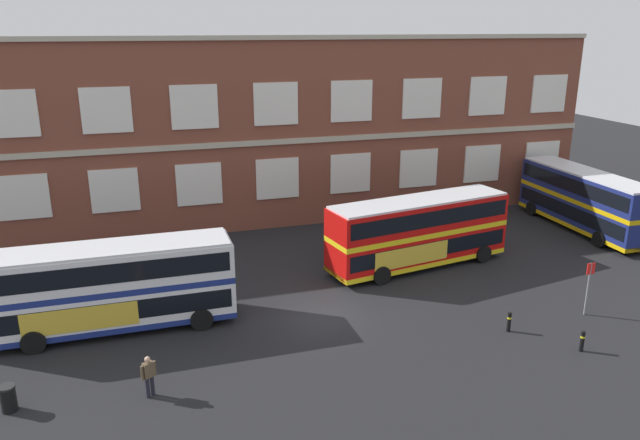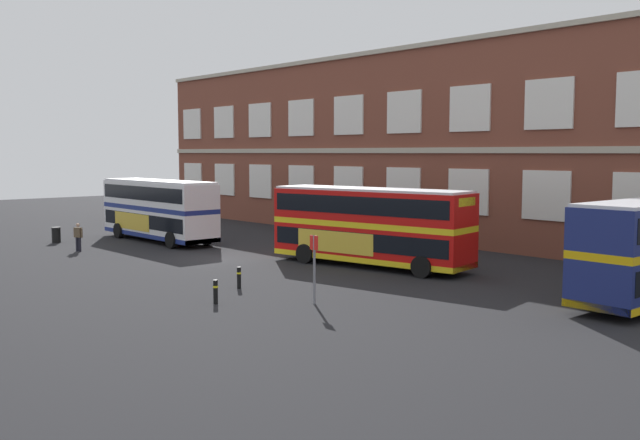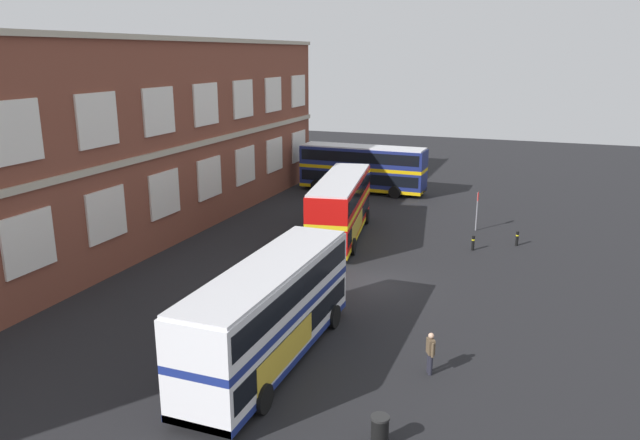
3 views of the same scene
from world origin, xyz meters
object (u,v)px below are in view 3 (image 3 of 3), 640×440
safety_bollard_east (517,238)px  double_decker_far (363,168)px  waiting_passenger (430,351)px  station_litter_bin (380,431)px  double_decker_near (270,312)px  safety_bollard_west (473,243)px  bus_stand_flag (477,208)px  double_decker_middle (341,207)px

safety_bollard_east → double_decker_far: bearing=50.6°
double_decker_far → waiting_passenger: (-29.34, -11.76, -1.22)m
double_decker_far → station_litter_bin: double_decker_far is taller
double_decker_far → safety_bollard_east: bearing=-129.4°
safety_bollard_east → waiting_passenger: bearing=173.4°
double_decker_near → waiting_passenger: bearing=-77.8°
station_litter_bin → safety_bollard_west: 20.97m
waiting_passenger → safety_bollard_west: size_ratio=1.79×
double_decker_far → bus_stand_flag: 14.05m
waiting_passenger → double_decker_middle: bearing=30.1°
double_decker_far → double_decker_near: bearing=-169.5°
station_litter_bin → safety_bollard_east: station_litter_bin is taller
bus_stand_flag → station_litter_bin: bearing=-179.5°
double_decker_near → safety_bollard_west: 18.30m
double_decker_middle → bus_stand_flag: size_ratio=4.18×
double_decker_far → safety_bollard_west: double_decker_far is taller
station_litter_bin → waiting_passenger: bearing=-6.8°
station_litter_bin → safety_bollard_east: size_ratio=1.08×
station_litter_bin → safety_bollard_east: bearing=-6.6°
double_decker_middle → waiting_passenger: size_ratio=6.63×
safety_bollard_west → safety_bollard_east: (1.97, -2.50, 0.00)m
double_decker_middle → station_litter_bin: double_decker_middle is taller
double_decker_near → double_decker_far: bearing=10.5°
double_decker_middle → safety_bollard_west: (0.47, -8.57, -1.66)m
bus_stand_flag → safety_bollard_east: size_ratio=2.84×
double_decker_middle → safety_bollard_west: double_decker_middle is taller
double_decker_near → safety_bollard_west: bearing=-18.1°
double_decker_near → safety_bollard_east: size_ratio=11.58×
station_litter_bin → safety_bollard_west: bearing=-0.4°
double_decker_middle → bus_stand_flag: double_decker_middle is taller
station_litter_bin → bus_stand_flag: bearing=0.5°
double_decker_near → station_litter_bin: size_ratio=10.68×
double_decker_middle → waiting_passenger: (-15.54, -9.01, -1.22)m
safety_bollard_east → double_decker_middle: bearing=102.4°
double_decker_near → waiting_passenger: 6.35m
double_decker_near → double_decker_middle: size_ratio=0.98×
safety_bollard_west → bus_stand_flag: bearing=4.8°
waiting_passenger → safety_bollard_east: waiting_passenger is taller
waiting_passenger → station_litter_bin: waiting_passenger is taller
double_decker_near → safety_bollard_east: double_decker_near is taller
double_decker_far → station_litter_bin: 36.11m
waiting_passenger → safety_bollard_west: (16.00, 0.43, -0.44)m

